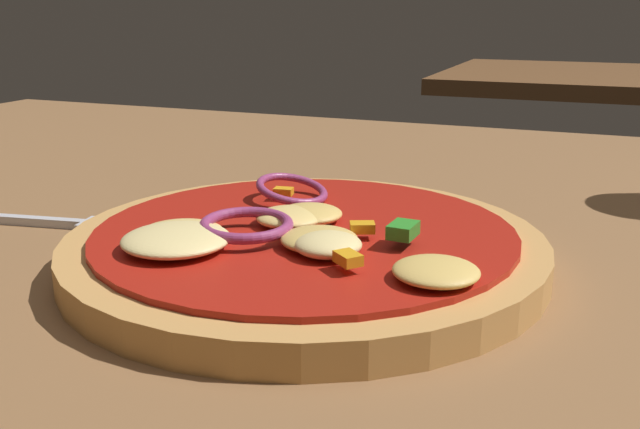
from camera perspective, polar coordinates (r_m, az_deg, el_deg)
The scene contains 3 objects.
dining_table at distance 0.34m, azimuth -4.16°, elevation -7.15°, with size 1.17×0.93×0.03m.
pizza at distance 0.35m, azimuth -1.45°, elevation -2.48°, with size 0.23×0.23×0.03m.
fork at distance 0.45m, azimuth -21.75°, elevation -0.50°, with size 0.19×0.04×0.01m.
Camera 1 is at (0.14, -0.28, 0.15)m, focal length 40.28 mm.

